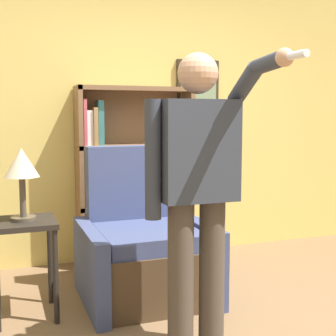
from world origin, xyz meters
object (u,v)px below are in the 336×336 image
armchair (143,250)px  side_table (24,240)px  bookcase (124,178)px  person_standing (197,183)px  table_lamp (22,167)px

armchair → side_table: armchair is taller
bookcase → side_table: 1.36m
armchair → person_standing: person_standing is taller
bookcase → table_lamp: bearing=-134.8°
armchair → side_table: 0.89m
person_standing → bookcase: bearing=89.0°
armchair → table_lamp: (-0.86, -0.09, 0.67)m
side_table → table_lamp: size_ratio=1.38×
bookcase → armchair: 0.97m
armchair → side_table: size_ratio=1.68×
bookcase → table_lamp: size_ratio=3.35×
person_standing → table_lamp: size_ratio=3.52×
bookcase → side_table: (-0.94, -0.95, -0.25)m
person_standing → table_lamp: 1.22m
person_standing → side_table: 1.30m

